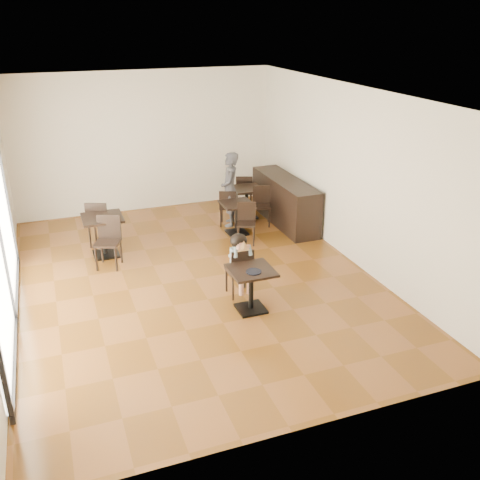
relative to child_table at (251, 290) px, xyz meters
name	(u,v)px	position (x,y,z in m)	size (l,w,h in m)	color
floor	(195,279)	(-0.54, 1.34, -0.36)	(6.00, 8.00, 0.01)	brown
ceiling	(188,93)	(-0.54, 1.34, 2.84)	(6.00, 8.00, 0.01)	silver
wall_back	(145,142)	(-0.54, 5.34, 1.24)	(6.00, 0.01, 3.20)	silver
wall_front	(298,308)	(-0.54, -2.66, 1.24)	(6.00, 0.01, 3.20)	silver
wall_right	(350,175)	(2.46, 1.34, 1.24)	(0.01, 8.00, 3.20)	silver
child_table	(251,290)	(0.00, 0.00, 0.00)	(0.67, 0.67, 0.71)	black
child_chair	(239,271)	(0.00, 0.55, 0.07)	(0.38, 0.38, 0.85)	black
child	(239,265)	(0.00, 0.55, 0.18)	(0.38, 0.54, 1.08)	gray
plate	(254,272)	(0.00, -0.10, 0.36)	(0.24, 0.24, 0.01)	black
pizza_slice	(243,247)	(0.00, 0.36, 0.58)	(0.25, 0.19, 0.06)	#EBD788
adult_patron	(230,189)	(0.92, 3.62, 0.46)	(0.59, 0.39, 1.63)	#3E3E44
cafe_table_mid	(237,218)	(0.88, 3.08, -0.01)	(0.65, 0.65, 0.69)	black
cafe_table_left	(104,236)	(-1.88, 2.91, 0.04)	(0.75, 0.75, 0.79)	black
cafe_table_back	(247,203)	(1.42, 3.92, 0.00)	(0.67, 0.67, 0.71)	black
chair_mid_a	(228,207)	(0.88, 3.63, 0.06)	(0.37, 0.37, 0.82)	black
chair_mid_b	(246,224)	(0.88, 2.53, 0.06)	(0.37, 0.37, 0.82)	black
chair_left_a	(100,223)	(-1.88, 3.46, 0.12)	(0.43, 0.43, 0.95)	black
chair_left_b	(108,243)	(-1.88, 2.36, 0.12)	(0.43, 0.43, 0.95)	black
chair_back_a	(244,192)	(1.57, 4.47, 0.07)	(0.38, 0.38, 0.85)	black
chair_back_b	(262,206)	(1.57, 3.37, 0.07)	(0.38, 0.38, 0.85)	black
service_counter	(285,201)	(2.11, 3.34, 0.14)	(0.60, 2.40, 1.00)	black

